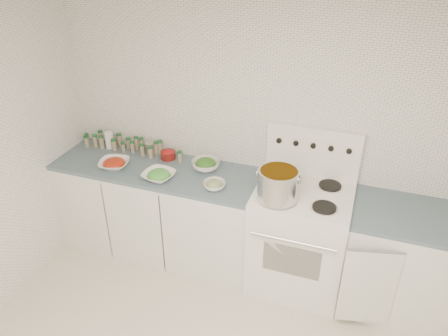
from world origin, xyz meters
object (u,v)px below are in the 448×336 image
stove (300,235)px  stock_pot (278,183)px  bowl_snowpea (159,175)px  bowl_tomato (114,163)px

stove → stock_pot: 0.63m
stove → bowl_snowpea: 1.28m
stove → bowl_tomato: stove is taller
bowl_tomato → stove: bearing=3.8°
bowl_tomato → stock_pot: bearing=-2.4°
stock_pot → bowl_tomato: stock_pot is taller
stove → bowl_tomato: bearing=-176.2°
stock_pot → stove: bearing=43.9°
stove → bowl_snowpea: size_ratio=4.65×
stock_pot → bowl_snowpea: 1.02m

